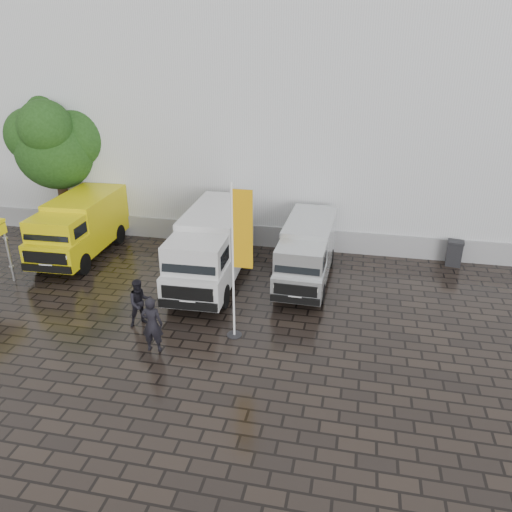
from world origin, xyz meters
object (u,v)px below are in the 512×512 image
(person_front, at_px, (152,324))
(van_yellow, at_px, (80,228))
(person_tent, at_px, (140,303))
(van_silver, at_px, (307,254))
(wheelie_bin, at_px, (454,253))
(van_white, at_px, (212,249))
(flagpole, at_px, (239,255))

(person_front, bearing_deg, van_yellow, -51.68)
(van_yellow, height_order, person_front, van_yellow)
(van_yellow, xyz_separation_m, person_front, (6.04, -6.35, -0.37))
(person_tent, bearing_deg, van_silver, 3.51)
(wheelie_bin, distance_m, person_tent, 13.37)
(van_silver, bearing_deg, van_white, -165.91)
(wheelie_bin, relative_size, person_tent, 0.65)
(van_yellow, height_order, wheelie_bin, van_yellow)
(van_white, xyz_separation_m, person_front, (-0.41, -5.08, -0.46))
(van_silver, height_order, wheelie_bin, van_silver)
(van_white, height_order, van_silver, van_white)
(van_silver, distance_m, person_front, 7.18)
(van_yellow, xyz_separation_m, person_tent, (5.04, -5.00, -0.45))
(van_white, height_order, person_tent, van_white)
(van_silver, bearing_deg, wheelie_bin, 26.67)
(van_silver, xyz_separation_m, flagpole, (-1.63, -4.58, 1.74))
(van_white, distance_m, person_tent, 4.03)
(flagpole, relative_size, person_tent, 3.07)
(flagpole, relative_size, person_front, 2.80)
(van_yellow, relative_size, person_tent, 3.32)
(van_silver, xyz_separation_m, person_front, (-4.07, -5.91, -0.25))
(van_yellow, xyz_separation_m, flagpole, (8.48, -5.02, 1.62))
(person_tent, bearing_deg, flagpole, -38.75)
(van_yellow, relative_size, van_silver, 1.03)
(van_white, height_order, person_front, van_white)
(van_silver, bearing_deg, van_yellow, 178.97)
(van_silver, height_order, person_front, van_silver)
(van_silver, bearing_deg, person_front, -123.11)
(wheelie_bin, bearing_deg, van_yellow, -162.91)
(van_white, bearing_deg, flagpole, -63.20)
(flagpole, xyz_separation_m, wheelie_bin, (7.68, 7.43, -2.36))
(flagpole, bearing_deg, person_front, -151.45)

